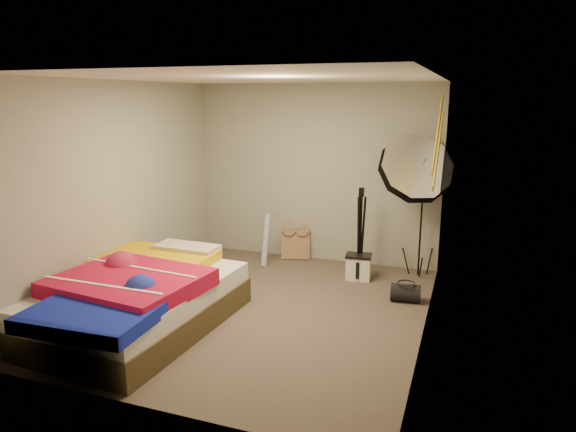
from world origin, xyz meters
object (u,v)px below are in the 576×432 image
at_px(bed, 137,298).
at_px(camera_tripod, 360,227).
at_px(camera_case, 358,268).
at_px(wrapping_roll, 266,240).
at_px(tote_bag, 296,245).
at_px(duffel_bag, 405,293).
at_px(photo_umbrella, 414,170).

xyz_separation_m(bed, camera_tripod, (1.81, 2.25, 0.37)).
bearing_deg(camera_case, wrapping_roll, 168.68).
bearing_deg(tote_bag, duffel_bag, -50.48).
bearing_deg(photo_umbrella, camera_tripod, -163.12).
distance_m(tote_bag, wrapping_roll, 0.56).
relative_size(duffel_bag, bed, 0.14).
bearing_deg(tote_bag, camera_tripod, -42.33).
distance_m(wrapping_roll, photo_umbrella, 2.22).
distance_m(bed, photo_umbrella, 3.62).
distance_m(tote_bag, camera_tripod, 1.25).
bearing_deg(duffel_bag, camera_tripod, 130.87).
distance_m(duffel_bag, photo_umbrella, 1.55).
xyz_separation_m(tote_bag, photo_umbrella, (1.67, -0.29, 1.21)).
bearing_deg(bed, duffel_bag, 33.02).
relative_size(wrapping_roll, duffel_bag, 2.17).
distance_m(camera_case, duffel_bag, 0.87).
relative_size(wrapping_roll, camera_case, 2.40).
height_order(duffel_bag, camera_tripod, camera_tripod).
bearing_deg(photo_umbrella, camera_case, -156.24).
bearing_deg(duffel_bag, photo_umbrella, 87.97).
height_order(camera_case, duffel_bag, camera_case).
xyz_separation_m(tote_bag, wrapping_roll, (-0.29, -0.45, 0.16)).
bearing_deg(bed, photo_umbrella, 45.08).
height_order(tote_bag, bed, bed).
height_order(camera_case, photo_umbrella, photo_umbrella).
bearing_deg(camera_case, tote_bag, 145.48).
height_order(wrapping_roll, photo_umbrella, photo_umbrella).
bearing_deg(camera_case, bed, -136.52).
relative_size(camera_case, duffel_bag, 0.91).
xyz_separation_m(tote_bag, camera_tripod, (1.05, -0.48, 0.48)).
xyz_separation_m(wrapping_roll, duffel_bag, (2.01, -0.66, -0.26)).
height_order(tote_bag, camera_tripod, camera_tripod).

